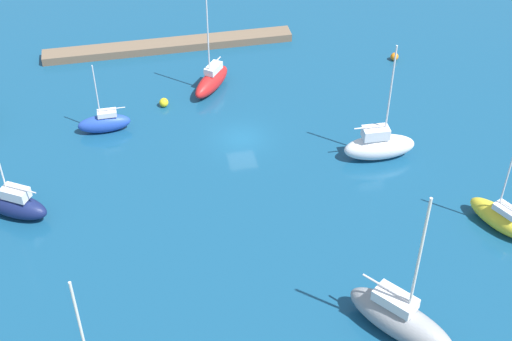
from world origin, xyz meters
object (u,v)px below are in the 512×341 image
sailboat_navy_west_end (14,204)px  mooring_buoy_yellow (164,102)px  sailboat_yellow_mid_basin (499,217)px  sailboat_blue_by_breakwater (104,123)px  mooring_buoy_orange (394,57)px  pier_dock (169,45)px  sailboat_gray_center_basin (400,319)px  sailboat_red_far_south (212,80)px  sailboat_white_lone_south (379,146)px

sailboat_navy_west_end → mooring_buoy_yellow: sailboat_navy_west_end is taller
sailboat_yellow_mid_basin → sailboat_blue_by_breakwater: 34.54m
mooring_buoy_orange → pier_dock: bearing=-17.0°
mooring_buoy_orange → mooring_buoy_yellow: 24.47m
sailboat_blue_by_breakwater → mooring_buoy_yellow: (-5.59, -2.89, -0.48)m
pier_dock → mooring_buoy_yellow: (1.64, 10.61, 0.01)m
sailboat_navy_west_end → sailboat_yellow_mid_basin: bearing=-162.4°
sailboat_yellow_mid_basin → mooring_buoy_yellow: size_ratio=10.44×
sailboat_gray_center_basin → sailboat_red_far_south: bearing=155.5°
sailboat_blue_by_breakwater → sailboat_white_lone_south: size_ratio=0.63×
sailboat_white_lone_south → sailboat_gray_center_basin: size_ratio=0.90×
sailboat_white_lone_south → pier_dock: bearing=127.4°
sailboat_gray_center_basin → sailboat_navy_west_end: bearing=-161.7°
sailboat_blue_by_breakwater → sailboat_navy_west_end: bearing=52.6°
sailboat_blue_by_breakwater → sailboat_yellow_mid_basin: bearing=146.7°
sailboat_gray_center_basin → mooring_buoy_orange: size_ratio=14.79×
pier_dock → sailboat_navy_west_end: bearing=58.1°
sailboat_white_lone_south → sailboat_navy_west_end: 30.21m
sailboat_gray_center_basin → mooring_buoy_yellow: bearing=164.8°
sailboat_white_lone_south → sailboat_navy_west_end: bearing=-175.5°
sailboat_white_lone_south → sailboat_navy_west_end: size_ratio=1.08×
pier_dock → mooring_buoy_orange: (-22.55, 6.89, -0.00)m
sailboat_yellow_mid_basin → mooring_buoy_orange: 25.20m
sailboat_red_far_south → mooring_buoy_orange: sailboat_red_far_south is taller
sailboat_yellow_mid_basin → mooring_buoy_yellow: sailboat_yellow_mid_basin is taller
sailboat_red_far_south → sailboat_navy_west_end: sailboat_red_far_south is taller
sailboat_navy_west_end → pier_dock: bearing=-90.8°
sailboat_navy_west_end → mooring_buoy_orange: bearing=-125.0°
pier_dock → sailboat_red_far_south: 9.26m
sailboat_navy_west_end → mooring_buoy_orange: (-37.08, -16.43, -0.71)m
sailboat_navy_west_end → mooring_buoy_orange: 40.57m
sailboat_white_lone_south → mooring_buoy_yellow: bearing=148.6°
pier_dock → sailboat_blue_by_breakwater: 15.32m
sailboat_white_lone_south → mooring_buoy_yellow: 20.72m
sailboat_blue_by_breakwater → sailboat_navy_west_end: sailboat_navy_west_end is taller
mooring_buoy_orange → mooring_buoy_yellow: size_ratio=0.96×
pier_dock → sailboat_yellow_mid_basin: (-21.89, 32.08, 0.57)m
sailboat_white_lone_south → mooring_buoy_yellow: (17.28, -11.40, -0.84)m
pier_dock → sailboat_white_lone_south: (-15.64, 22.00, 0.85)m
sailboat_blue_by_breakwater → mooring_buoy_orange: (-29.78, -6.60, -0.50)m
pier_dock → mooring_buoy_orange: bearing=163.0°
sailboat_yellow_mid_basin → sailboat_navy_west_end: (36.42, -8.76, 0.13)m
pier_dock → sailboat_yellow_mid_basin: size_ratio=2.93×
sailboat_gray_center_basin → mooring_buoy_yellow: size_ratio=14.23×
sailboat_blue_by_breakwater → mooring_buoy_orange: size_ratio=8.39×
sailboat_red_far_south → sailboat_white_lone_south: bearing=80.2°
sailboat_red_far_south → sailboat_gray_center_basin: bearing=51.0°
sailboat_navy_west_end → mooring_buoy_orange: size_ratio=12.24×
sailboat_yellow_mid_basin → sailboat_blue_by_breakwater: size_ratio=1.29×
sailboat_white_lone_south → sailboat_red_far_south: sailboat_white_lone_south is taller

